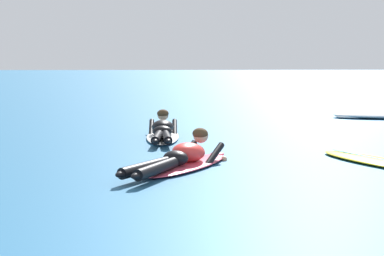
{
  "coord_description": "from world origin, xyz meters",
  "views": [
    {
      "loc": [
        -2.39,
        -5.1,
        1.46
      ],
      "look_at": [
        -2.07,
        4.89,
        0.32
      ],
      "focal_mm": 57.57,
      "sensor_mm": 36.0,
      "label": 1
    }
  ],
  "objects": [
    {
      "name": "surfer_near",
      "position": [
        -2.26,
        2.9,
        0.14
      ],
      "size": [
        1.61,
        2.43,
        0.53
      ],
      "color": "#E54C66",
      "rests_on": "ground"
    },
    {
      "name": "whitewater_front",
      "position": [
        2.75,
        9.6,
        0.07
      ],
      "size": [
        2.56,
        1.28,
        0.16
      ],
      "color": "white",
      "rests_on": "ground"
    },
    {
      "name": "surfer_far",
      "position": [
        -2.57,
        5.93,
        0.13
      ],
      "size": [
        0.59,
        2.71,
        0.54
      ],
      "color": "white",
      "rests_on": "ground"
    },
    {
      "name": "ground_plane",
      "position": [
        0.0,
        10.0,
        0.0
      ],
      "size": [
        120.0,
        120.0,
        0.0
      ],
      "primitive_type": "plane",
      "color": "#235B84"
    },
    {
      "name": "drifting_surfboard",
      "position": [
        0.43,
        3.25,
        0.03
      ],
      "size": [
        1.38,
        2.06,
        0.16
      ],
      "color": "yellow",
      "rests_on": "ground"
    }
  ]
}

